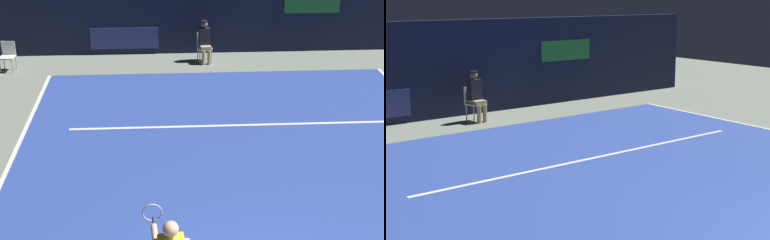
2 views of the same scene
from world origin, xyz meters
The scene contains 5 objects.
ground_plane centered at (0.00, 4.63, 0.00)m, with size 31.49×31.49×0.00m, color gray.
court_surface centered at (0.00, 4.63, 0.01)m, with size 10.07×11.26×0.01m, color #2D479E.
line_service centered at (0.00, 6.60, 0.01)m, with size 7.85×0.10×0.01m, color white.
back_wall centered at (0.00, 12.27, 1.30)m, with size 16.17×0.33×2.60m.
line_judge_on_chair centered at (-0.29, 11.25, 0.69)m, with size 0.49×0.57×1.32m.
Camera 2 is at (-7.03, -2.12, 3.22)m, focal length 53.68 mm.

